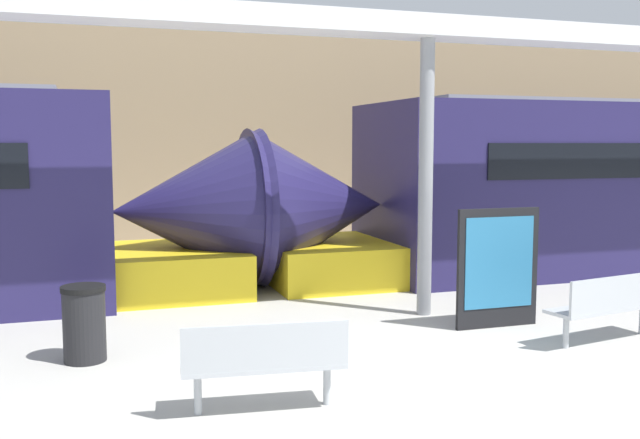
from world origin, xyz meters
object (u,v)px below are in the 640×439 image
at_px(bench_far, 612,302).
at_px(poster_board, 498,267).
at_px(support_column_near, 426,179).
at_px(trash_bin, 84,323).
at_px(bench_near, 265,359).

relative_size(bench_far, poster_board, 1.10).
height_order(poster_board, support_column_near, support_column_near).
bearing_deg(support_column_near, bench_far, -52.99).
bearing_deg(trash_bin, support_column_near, 10.11).
xyz_separation_m(bench_near, trash_bin, (-1.52, 2.09, -0.07)).
bearing_deg(bench_near, trash_bin, 132.26).
xyz_separation_m(bench_near, support_column_near, (2.99, 2.89, 1.41)).
relative_size(poster_board, support_column_near, 0.41).
relative_size(bench_near, bench_far, 0.88).
xyz_separation_m(trash_bin, support_column_near, (4.51, 0.81, 1.48)).
xyz_separation_m(bench_far, support_column_near, (-1.50, 1.99, 1.41)).
distance_m(bench_near, poster_board, 4.09).
distance_m(bench_near, support_column_near, 4.40).
xyz_separation_m(bench_far, trash_bin, (-6.02, 1.19, -0.07)).
height_order(bench_near, trash_bin, trash_bin).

